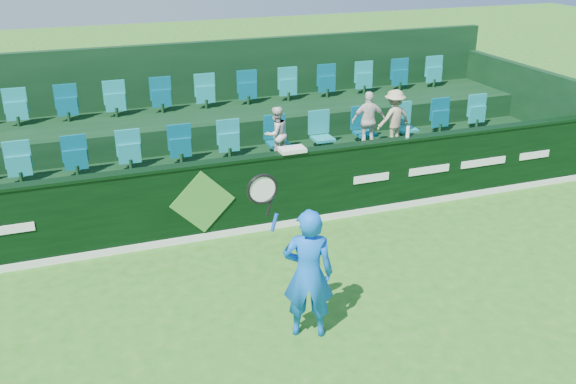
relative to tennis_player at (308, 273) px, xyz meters
name	(u,v)px	position (x,y,z in m)	size (l,w,h in m)	color
ground	(283,383)	(-0.63, -0.83, -0.90)	(60.00, 60.00, 0.00)	#276518
sponsor_hoarding	(201,201)	(-0.63, 3.17, -0.22)	(16.00, 0.25, 1.35)	black
stand_tier_front	(188,192)	(-0.63, 4.27, -0.50)	(16.00, 2.00, 0.80)	black
stand_tier_back	(168,148)	(-0.63, 6.17, -0.25)	(16.00, 1.80, 1.30)	black
stand_rear	(162,116)	(-0.63, 6.62, 0.32)	(16.00, 4.10, 2.60)	black
seat_row_front	(181,149)	(-0.63, 4.67, 0.20)	(13.50, 0.50, 0.60)	teal
seat_row_back	(162,99)	(-0.63, 6.47, 0.70)	(13.50, 0.50, 0.60)	teal
tennis_player	(308,273)	(0.00, 0.00, 0.00)	(1.22, 0.63, 2.39)	blue
spectator_left	(276,134)	(1.08, 4.29, 0.42)	(0.50, 0.39, 1.03)	silver
spectator_middle	(369,121)	(3.00, 4.29, 0.48)	(0.68, 0.28, 1.16)	silver
spectator_right	(394,118)	(3.56, 4.29, 0.48)	(0.74, 0.43, 1.15)	tan
towel	(292,150)	(0.98, 3.17, 0.49)	(0.44, 0.29, 0.07)	silver
drinks_bottle	(408,132)	(3.21, 3.17, 0.56)	(0.07, 0.07, 0.21)	white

